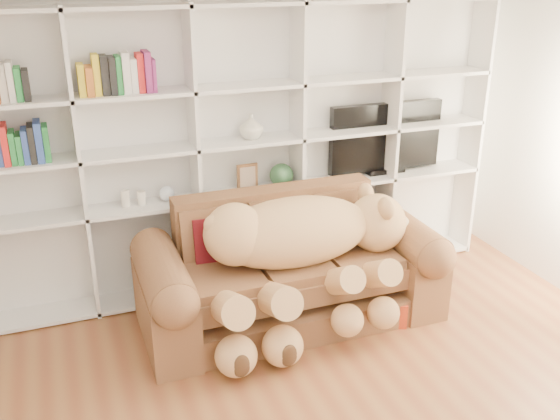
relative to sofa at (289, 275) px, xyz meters
name	(u,v)px	position (x,y,z in m)	size (l,w,h in m)	color
wall_back	(240,129)	(-0.12, 0.85, 0.98)	(5.00, 0.02, 2.70)	white
bookshelf	(217,141)	(-0.36, 0.71, 0.94)	(4.43, 0.35, 2.40)	white
sofa	(289,275)	(0.00, 0.00, 0.00)	(2.32, 1.00, 0.98)	brown
teddy_bear	(301,249)	(0.02, -0.20, 0.32)	(1.78, 0.97, 1.03)	tan
throw_pillow	(218,241)	(-0.52, 0.16, 0.31)	(0.37, 0.12, 0.37)	#5F1015
gift_box	(389,310)	(0.71, -0.36, -0.27)	(0.26, 0.24, 0.21)	#BF3919
tv	(385,138)	(1.20, 0.70, 0.81)	(1.08, 0.18, 0.64)	black
picture_frame	(247,177)	(-0.12, 0.65, 0.62)	(0.18, 0.03, 0.23)	brown
green_vase	(281,175)	(0.18, 0.65, 0.60)	(0.21, 0.21, 0.21)	#316039
figurine_tall	(125,198)	(-1.13, 0.65, 0.56)	(0.07, 0.07, 0.14)	white
figurine_short	(141,198)	(-1.01, 0.65, 0.55)	(0.07, 0.07, 0.11)	white
snow_globe	(167,193)	(-0.81, 0.65, 0.56)	(0.12, 0.12, 0.12)	silver
shelf_vase	(251,127)	(-0.08, 0.65, 1.05)	(0.19, 0.19, 0.20)	beige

